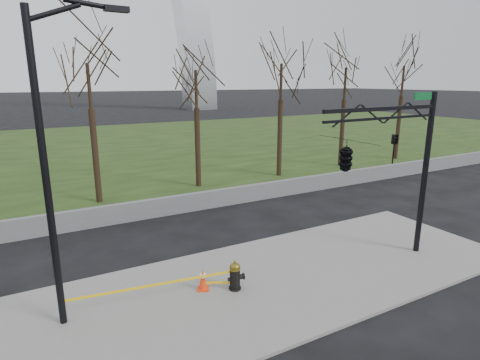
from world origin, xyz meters
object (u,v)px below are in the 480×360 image
traffic_cone (203,280)px  fire_hydrant (235,276)px  street_light (53,152)px  traffic_signal_mast (364,153)px

traffic_cone → fire_hydrant: bearing=-27.4°
street_light → traffic_signal_mast: (8.72, -1.61, -0.55)m
fire_hydrant → street_light: 6.25m
traffic_cone → traffic_signal_mast: traffic_signal_mast is taller
fire_hydrant → traffic_signal_mast: traffic_signal_mast is taller
traffic_cone → traffic_signal_mast: size_ratio=0.11×
fire_hydrant → traffic_cone: bearing=164.8°
traffic_cone → traffic_signal_mast: (5.00, -1.36, 3.71)m
traffic_cone → street_light: (-3.72, 0.26, 4.26)m
traffic_signal_mast → fire_hydrant: bearing=166.2°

